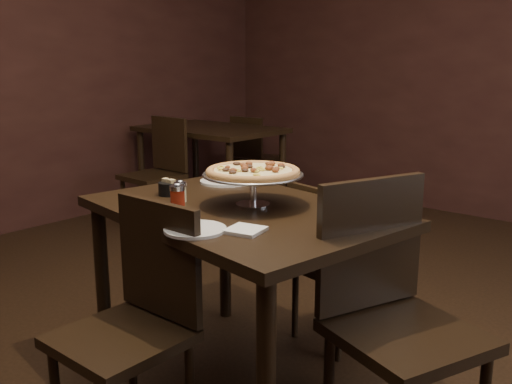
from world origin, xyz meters
The scene contains 16 objects.
room centered at (0.06, 0.03, 1.40)m, with size 6.04×7.04×2.84m.
dining_table centered at (0.01, -0.02, 0.70)m, with size 1.42×1.07×0.81m.
background_table centered at (-2.20, 2.06, 0.70)m, with size 1.30×0.86×0.81m.
pizza_stand centered at (0.04, 0.04, 0.96)m, with size 0.43×0.43×0.18m.
parmesan_shaker centered at (-0.25, -0.11, 0.86)m, with size 0.06×0.06×0.10m.
pepper_flake_shaker centered at (-0.17, -0.20, 0.86)m, with size 0.06×0.06×0.11m.
packet_caddy centered at (-0.39, -0.06, 0.84)m, with size 0.10×0.10×0.08m.
napkin_stack centered at (0.27, -0.28, 0.82)m, with size 0.13×0.13×0.01m, color silver.
plate_left centered at (-0.38, 0.31, 0.82)m, with size 0.25×0.25×0.01m, color white.
plate_near centered at (0.12, -0.39, 0.82)m, with size 0.23×0.23×0.01m, color white.
serving_spatula centered at (0.06, -0.08, 0.95)m, with size 0.16×0.16×0.02m.
chair_far centered at (0.13, 0.53, 0.45)m, with size 0.46×0.46×0.83m.
chair_near centered at (-0.02, -0.57, 0.50)m, with size 0.43×0.43×0.91m.
chair_side centered at (0.73, -0.01, 0.55)m, with size 0.61×0.61×1.00m.
bg_chair_far centered at (-2.27, 2.76, 0.47)m, with size 0.43×0.43×0.86m.
bg_chair_near centered at (-2.17, 1.40, 0.52)m, with size 0.46×0.46×0.95m.
Camera 1 is at (1.57, -1.77, 1.42)m, focal length 40.00 mm.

